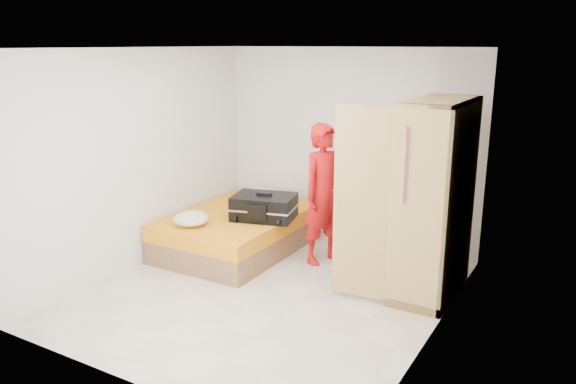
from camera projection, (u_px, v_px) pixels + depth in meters
The scene contains 7 objects.
room at pixel (269, 177), 5.82m from camera, with size 4.00×4.02×2.60m.
bed at pixel (238, 232), 7.36m from camera, with size 1.42×2.02×0.50m.
wardrobe at pixel (428, 204), 5.92m from camera, with size 1.17×1.23×2.10m.
person at pixel (324, 194), 6.82m from camera, with size 0.63×0.41×1.73m, color red.
suitcase at pixel (264, 207), 7.05m from camera, with size 0.89×0.74×0.33m.
round_cushion at pixel (191, 219), 6.81m from camera, with size 0.43×0.43×0.16m, color white.
pillow at pixel (266, 194), 8.03m from camera, with size 0.53×0.27×0.10m, color white.
Camera 1 is at (3.01, -4.81, 2.65)m, focal length 35.00 mm.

